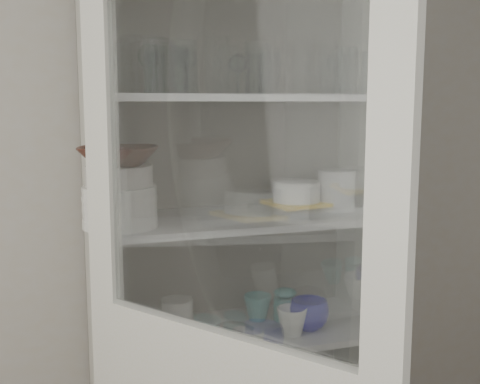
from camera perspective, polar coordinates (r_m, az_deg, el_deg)
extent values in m
cube|color=#A79F90|center=(2.19, -6.85, -0.40)|extent=(3.60, 0.02, 2.60)
cube|color=beige|center=(1.99, -13.55, -8.90)|extent=(0.03, 0.45, 2.10)
cube|color=beige|center=(2.28, 11.74, -6.61)|extent=(0.03, 0.45, 2.10)
cube|color=gray|center=(2.27, -1.69, -6.45)|extent=(1.00, 0.03, 2.10)
cube|color=silver|center=(2.13, 0.13, -13.14)|extent=(0.94, 0.42, 0.02)
cube|color=silver|center=(2.02, 0.14, -2.52)|extent=(0.94, 0.42, 0.02)
cube|color=silver|center=(1.98, 0.14, 8.90)|extent=(0.94, 0.42, 0.02)
cube|color=beige|center=(1.64, -12.90, 3.54)|extent=(0.08, 0.10, 0.80)
cube|color=beige|center=(1.16, 14.17, 1.51)|extent=(0.08, 0.10, 0.80)
cube|color=silver|center=(1.36, -1.76, 2.78)|extent=(0.42, 0.60, 0.78)
cylinder|color=silver|center=(1.78, -7.86, 11.74)|extent=(0.08, 0.08, 0.16)
cylinder|color=silver|center=(1.81, -5.30, 11.70)|extent=(0.10, 0.10, 0.15)
cylinder|color=silver|center=(1.80, -6.00, 11.38)|extent=(0.09, 0.09, 0.13)
cylinder|color=silver|center=(1.89, 1.71, 11.63)|extent=(0.10, 0.10, 0.16)
cylinder|color=silver|center=(1.89, 2.80, 11.25)|extent=(0.07, 0.07, 0.13)
cylinder|color=silver|center=(2.01, 10.05, 11.20)|extent=(0.08, 0.08, 0.15)
cylinder|color=silver|center=(2.05, 12.38, 10.95)|extent=(0.07, 0.07, 0.14)
cylinder|color=silver|center=(1.91, -8.01, 11.09)|extent=(0.07, 0.07, 0.13)
cylinder|color=silver|center=(1.93, -7.53, 11.34)|extent=(0.09, 0.09, 0.15)
cylinder|color=silver|center=(1.91, -5.99, 11.42)|extent=(0.08, 0.08, 0.15)
cylinder|color=white|center=(1.85, -11.30, -1.37)|extent=(0.22, 0.22, 0.13)
cylinder|color=white|center=(2.06, -12.03, -1.37)|extent=(0.20, 0.20, 0.06)
cylinder|color=silver|center=(1.84, -11.39, 1.52)|extent=(0.21, 0.21, 0.06)
imported|color=#452118|center=(1.83, -11.44, 3.38)|extent=(0.29, 0.29, 0.06)
cylinder|color=silver|center=(2.11, 5.36, -1.50)|extent=(0.39, 0.39, 0.02)
cube|color=yellow|center=(2.11, 5.37, -1.06)|extent=(0.21, 0.21, 0.01)
cylinder|color=white|center=(2.10, 5.39, 0.07)|extent=(0.17, 0.17, 0.07)
cylinder|color=silver|center=(2.14, 9.11, 0.19)|extent=(0.13, 0.13, 0.14)
imported|color=#0E1598|center=(2.12, 6.56, -11.47)|extent=(0.16, 0.16, 0.11)
imported|color=teal|center=(2.20, 1.70, -10.88)|extent=(0.12, 0.12, 0.09)
imported|color=white|center=(2.07, 4.95, -12.13)|extent=(0.13, 0.13, 0.10)
cylinder|color=teal|center=(2.21, 4.29, -10.93)|extent=(0.08, 0.08, 0.08)
ellipsoid|color=teal|center=(2.19, 4.31, -9.71)|extent=(0.08, 0.08, 0.02)
cylinder|color=silver|center=(2.03, -0.75, -13.26)|extent=(0.11, 0.11, 0.04)
cylinder|color=white|center=(2.07, -5.96, -11.72)|extent=(0.11, 0.11, 0.12)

